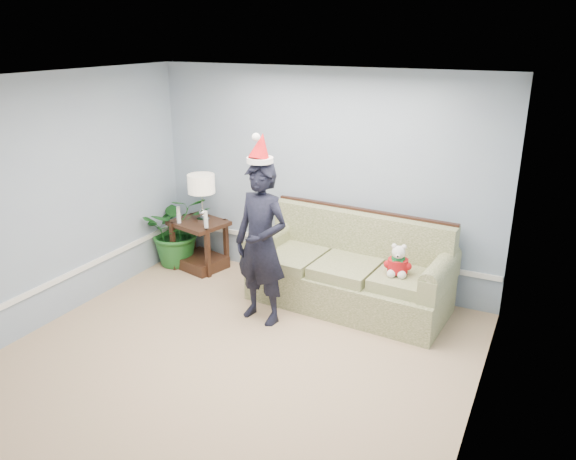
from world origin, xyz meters
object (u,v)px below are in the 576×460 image
(man, at_px, (261,244))
(houseplant, at_px, (178,229))
(table_lamp, at_px, (201,186))
(sofa, at_px, (350,273))
(side_table, at_px, (200,250))
(teddy_bear, at_px, (398,264))

(man, bearing_deg, houseplant, 163.42)
(table_lamp, bearing_deg, man, -33.67)
(sofa, height_order, houseplant, sofa)
(sofa, height_order, table_lamp, table_lamp)
(houseplant, relative_size, man, 0.56)
(side_table, height_order, table_lamp, table_lamp)
(sofa, xyz_separation_m, side_table, (-2.21, 0.10, -0.12))
(houseplant, bearing_deg, sofa, -1.81)
(houseplant, xyz_separation_m, man, (1.82, -0.89, 0.40))
(houseplant, height_order, man, man)
(teddy_bear, bearing_deg, man, -165.75)
(houseplant, xyz_separation_m, teddy_bear, (3.17, -0.27, 0.19))
(side_table, height_order, teddy_bear, teddy_bear)
(table_lamp, height_order, houseplant, table_lamp)
(side_table, relative_size, man, 0.45)
(sofa, bearing_deg, side_table, -178.47)
(teddy_bear, bearing_deg, table_lamp, 162.97)
(table_lamp, relative_size, houseplant, 0.63)
(sofa, height_order, side_table, sofa)
(side_table, xyz_separation_m, man, (1.47, -0.90, 0.65))
(houseplant, height_order, teddy_bear, houseplant)
(table_lamp, bearing_deg, side_table, -133.88)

